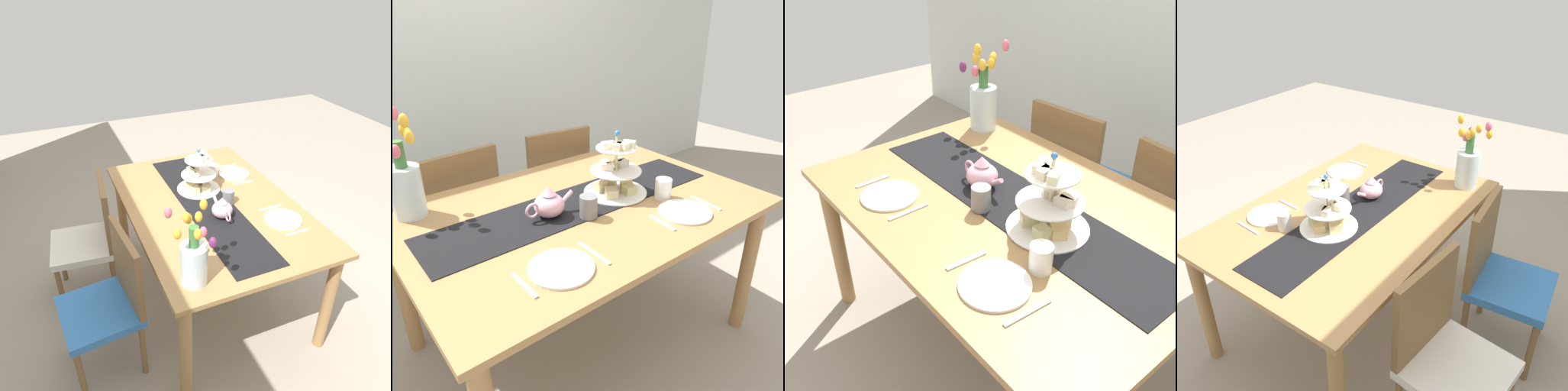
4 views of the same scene
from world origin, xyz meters
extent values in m
plane|color=gray|center=(0.00, 0.00, 0.00)|extent=(8.00, 8.00, 0.00)
cube|color=#A37747|center=(0.00, 0.00, 0.76)|extent=(1.57, 1.06, 0.03)
cylinder|color=#A37747|center=(-0.71, -0.46, 0.37)|extent=(0.07, 0.07, 0.75)
cylinder|color=#A37747|center=(0.71, -0.46, 0.37)|extent=(0.07, 0.07, 0.75)
cylinder|color=#A37747|center=(-0.71, 0.46, 0.37)|extent=(0.07, 0.07, 0.75)
cylinder|color=brown|center=(-0.15, 1.03, 0.21)|extent=(0.04, 0.04, 0.41)
cylinder|color=brown|center=(-0.51, 0.99, 0.21)|extent=(0.04, 0.04, 0.41)
cylinder|color=brown|center=(-0.12, 0.67, 0.21)|extent=(0.04, 0.04, 0.41)
cylinder|color=brown|center=(-0.48, 0.63, 0.21)|extent=(0.04, 0.04, 0.41)
cube|color=#3370B7|center=(-0.31, 0.83, 0.43)|extent=(0.46, 0.46, 0.05)
cube|color=brown|center=(-0.30, 0.64, 0.69)|extent=(0.42, 0.08, 0.45)
cylinder|color=brown|center=(0.14, 0.67, 0.21)|extent=(0.04, 0.04, 0.41)
cube|color=silver|center=(0.34, 0.83, 0.43)|extent=(0.46, 0.46, 0.05)
cube|color=brown|center=(0.32, 0.64, 0.69)|extent=(0.42, 0.08, 0.45)
cube|color=black|center=(0.00, 0.02, 0.78)|extent=(1.42, 0.31, 0.00)
cylinder|color=beige|center=(0.20, 0.00, 0.92)|extent=(0.01, 0.01, 0.28)
cylinder|color=white|center=(0.20, 0.00, 0.78)|extent=(0.30, 0.30, 0.01)
cylinder|color=white|center=(0.20, 0.00, 0.89)|extent=(0.24, 0.24, 0.01)
cylinder|color=white|center=(0.20, 0.00, 1.00)|extent=(0.19, 0.19, 0.01)
cube|color=#EDC47A|center=(0.27, -0.01, 0.81)|extent=(0.08, 0.07, 0.04)
cube|color=beige|center=(0.22, 0.05, 0.81)|extent=(0.09, 0.09, 0.05)
cube|color=beige|center=(0.15, 0.05, 0.81)|extent=(0.06, 0.05, 0.05)
cube|color=beige|center=(0.15, -0.04, 0.81)|extent=(0.08, 0.08, 0.04)
cube|color=beige|center=(0.24, -0.06, 0.81)|extent=(0.06, 0.06, 0.04)
cube|color=beige|center=(0.25, 0.01, 0.91)|extent=(0.06, 0.04, 0.03)
cube|color=beige|center=(0.26, 0.04, 0.91)|extent=(0.07, 0.05, 0.03)
cube|color=beige|center=(0.19, 0.05, 0.91)|extent=(0.04, 0.06, 0.03)
cube|color=beige|center=(0.17, 0.02, 0.91)|extent=(0.07, 0.06, 0.03)
cube|color=silver|center=(0.16, 0.01, 1.02)|extent=(0.06, 0.05, 0.03)
cube|color=#F2E2C1|center=(0.18, -0.03, 1.02)|extent=(0.07, 0.06, 0.03)
cube|color=beige|center=(0.20, -0.04, 1.02)|extent=(0.04, 0.06, 0.03)
cube|color=beige|center=(0.24, -0.04, 1.02)|extent=(0.06, 0.07, 0.03)
sphere|color=#3370B7|center=(0.20, 0.00, 1.07)|extent=(0.02, 0.02, 0.02)
ellipsoid|color=#E5A8BC|center=(-0.17, 0.00, 0.83)|extent=(0.13, 0.13, 0.10)
cone|color=#E5A8BC|center=(-0.17, 0.00, 0.90)|extent=(0.06, 0.06, 0.04)
cylinder|color=#E5A8BC|center=(-0.08, 0.00, 0.84)|extent=(0.07, 0.02, 0.06)
torus|color=#E5A8BC|center=(-0.25, 0.00, 0.83)|extent=(0.07, 0.01, 0.07)
cylinder|color=silver|center=(-0.62, 0.38, 0.89)|extent=(0.13, 0.13, 0.22)
cylinder|color=#3D7538|center=(-0.62, 0.38, 1.05)|extent=(0.05, 0.05, 0.12)
ellipsoid|color=yellow|center=(-0.57, 0.38, 1.12)|extent=(0.04, 0.04, 0.06)
ellipsoid|color=yellow|center=(-0.58, 0.40, 1.14)|extent=(0.04, 0.04, 0.06)
ellipsoid|color=#E5607A|center=(-0.59, 0.48, 1.19)|extent=(0.04, 0.04, 0.06)
ellipsoid|color=yellow|center=(-0.66, 0.47, 1.12)|extent=(0.04, 0.04, 0.06)
ellipsoid|color=yellow|center=(-0.70, 0.39, 1.12)|extent=(0.04, 0.04, 0.06)
ellipsoid|color=#6B2860|center=(-0.73, 0.33, 1.08)|extent=(0.04, 0.04, 0.06)
ellipsoid|color=#E5607A|center=(-0.64, 0.34, 1.08)|extent=(0.04, 0.04, 0.06)
ellipsoid|color=yellow|center=(-0.59, 0.32, 1.19)|extent=(0.04, 0.04, 0.06)
ellipsoid|color=yellow|center=(-0.58, 0.33, 1.12)|extent=(0.04, 0.04, 0.06)
cylinder|color=white|center=(-0.34, -0.34, 0.78)|extent=(0.23, 0.23, 0.01)
cube|color=silver|center=(-0.49, -0.34, 0.78)|extent=(0.02, 0.15, 0.01)
cube|color=silver|center=(-0.20, -0.34, 0.78)|extent=(0.01, 0.17, 0.01)
cylinder|color=white|center=(0.31, -0.34, 0.78)|extent=(0.23, 0.23, 0.01)
cube|color=silver|center=(0.16, -0.34, 0.78)|extent=(0.03, 0.15, 0.01)
cube|color=silver|center=(0.45, -0.34, 0.78)|extent=(0.03, 0.17, 0.01)
cylinder|color=slate|center=(-0.04, -0.11, 0.83)|extent=(0.08, 0.08, 0.09)
cylinder|color=white|center=(0.34, -0.18, 0.82)|extent=(0.08, 0.08, 0.09)
camera|label=1|loc=(-1.91, 0.90, 2.11)|focal=34.82mm
camera|label=2|loc=(-0.95, -1.25, 1.58)|focal=36.05mm
camera|label=3|loc=(1.09, -1.02, 1.76)|focal=42.22mm
camera|label=4|loc=(1.55, 1.24, 2.01)|focal=38.97mm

